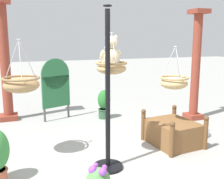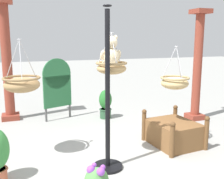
% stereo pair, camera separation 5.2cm
% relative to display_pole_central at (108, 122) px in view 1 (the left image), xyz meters
% --- Properties ---
extents(ground_plane, '(40.00, 40.00, 0.00)m').
position_rel_display_pole_central_xyz_m(ground_plane, '(0.11, 0.10, -0.71)').
color(ground_plane, '#9E9E99').
extents(display_pole_central, '(0.44, 0.44, 2.33)m').
position_rel_display_pole_central_xyz_m(display_pole_central, '(0.00, 0.00, 0.00)').
color(display_pole_central, black).
rests_on(display_pole_central, ground).
extents(hanging_basket_with_teddy, '(0.47, 0.47, 0.61)m').
position_rel_display_pole_central_xyz_m(hanging_basket_with_teddy, '(0.15, 0.25, 0.75)').
color(hanging_basket_with_teddy, tan).
extents(teddy_bear, '(0.32, 0.29, 0.47)m').
position_rel_display_pole_central_xyz_m(teddy_bear, '(0.15, 0.27, 0.96)').
color(teddy_bear, beige).
extents(hanging_basket_left_high, '(0.56, 0.56, 0.81)m').
position_rel_display_pole_central_xyz_m(hanging_basket_left_high, '(-1.12, 0.77, 0.50)').
color(hanging_basket_left_high, '#A37F51').
extents(hanging_basket_right_low, '(0.51, 0.51, 0.75)m').
position_rel_display_pole_central_xyz_m(hanging_basket_right_low, '(1.41, 0.48, 0.42)').
color(hanging_basket_right_low, tan).
extents(greenhouse_pillar_left, '(0.42, 0.42, 2.75)m').
position_rel_display_pole_central_xyz_m(greenhouse_pillar_left, '(-1.37, 3.11, 0.62)').
color(greenhouse_pillar_left, brown).
rests_on(greenhouse_pillar_left, ground).
extents(greenhouse_pillar_right, '(0.38, 0.38, 2.53)m').
position_rel_display_pole_central_xyz_m(greenhouse_pillar_right, '(2.76, 1.63, 0.51)').
color(greenhouse_pillar_right, brown).
rests_on(greenhouse_pillar_right, ground).
extents(wooden_planter_box, '(0.88, 0.99, 0.60)m').
position_rel_display_pole_central_xyz_m(wooden_planter_box, '(1.40, 0.43, -0.48)').
color(wooden_planter_box, brown).
rests_on(wooden_planter_box, ground).
extents(potted_plant_fern_front, '(0.31, 0.31, 0.69)m').
position_rel_display_pole_central_xyz_m(potted_plant_fern_front, '(0.78, 2.42, -0.36)').
color(potted_plant_fern_front, '#2D5638').
rests_on(potted_plant_fern_front, ground).
extents(display_sign_board, '(0.68, 0.27, 1.44)m').
position_rel_display_pole_central_xyz_m(display_sign_board, '(-0.30, 2.73, 0.14)').
color(display_sign_board, '#286B3D').
rests_on(display_sign_board, ground).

